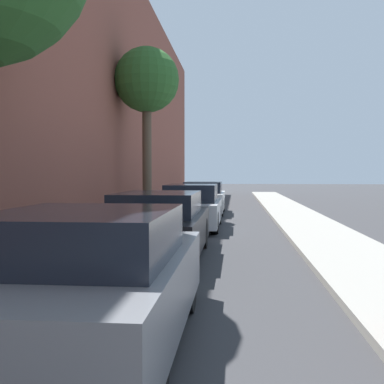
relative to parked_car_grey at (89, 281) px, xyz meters
name	(u,v)px	position (x,y,z in m)	size (l,w,h in m)	color
ground_plane	(218,229)	(0.91, 10.03, -0.67)	(120.00, 120.00, 0.00)	#333335
sidewalk_left	(127,226)	(-1.99, 10.03, -0.61)	(2.00, 52.00, 0.12)	gray
sidewalk_right	(313,228)	(3.81, 10.03, -0.61)	(2.00, 52.00, 0.12)	gray
building_facade_left	(84,61)	(-3.34, 10.03, 4.58)	(0.70, 52.00, 10.50)	brown
parked_car_grey	(89,281)	(0.00, 0.00, 0.00)	(1.88, 4.08, 1.39)	black
parked_car_black	(159,226)	(-0.10, 4.92, -0.01)	(1.77, 4.47, 1.36)	black
parked_car_silver	(192,208)	(0.09, 10.12, -0.01)	(1.74, 4.19, 1.39)	black
parked_car_white	(204,198)	(0.08, 15.43, -0.01)	(1.74, 4.00, 1.37)	black
street_tree_far	(147,82)	(-1.89, 13.01, 4.47)	(2.44, 2.44, 6.34)	brown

